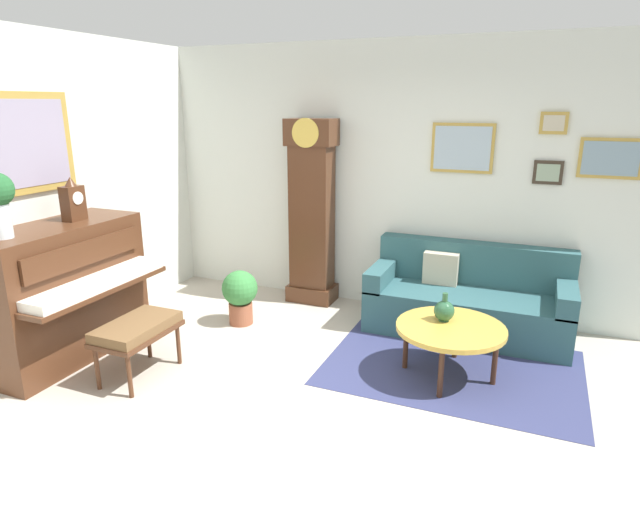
{
  "coord_description": "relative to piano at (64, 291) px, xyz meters",
  "views": [
    {
      "loc": [
        1.5,
        -3.11,
        2.18
      ],
      "look_at": [
        -0.22,
        1.03,
        0.89
      ],
      "focal_mm": 29.89,
      "sensor_mm": 36.0,
      "label": 1
    }
  ],
  "objects": [
    {
      "name": "ground_plane",
      "position": [
        2.23,
        -0.06,
        -0.65
      ],
      "size": [
        6.4,
        6.0,
        0.1
      ],
      "primitive_type": "cube",
      "color": "#B2A899"
    },
    {
      "name": "wall_left",
      "position": [
        -0.37,
        -0.06,
        0.81
      ],
      "size": [
        0.13,
        4.9,
        2.8
      ],
      "color": "silver",
      "rests_on": "ground_plane"
    },
    {
      "name": "wall_back",
      "position": [
        2.25,
        2.34,
        0.8
      ],
      "size": [
        5.3,
        0.13,
        2.8
      ],
      "color": "silver",
      "rests_on": "ground_plane"
    },
    {
      "name": "area_rug",
      "position": [
        3.2,
        1.06,
        -0.6
      ],
      "size": [
        2.1,
        1.5,
        0.01
      ],
      "primitive_type": "cube",
      "color": "navy",
      "rests_on": "ground_plane"
    },
    {
      "name": "piano",
      "position": [
        0.0,
        0.0,
        0.0
      ],
      "size": [
        0.87,
        1.44,
        1.19
      ],
      "color": "#4C2B19",
      "rests_on": "ground_plane"
    },
    {
      "name": "piano_bench",
      "position": [
        0.83,
        -0.07,
        -0.2
      ],
      "size": [
        0.42,
        0.7,
        0.48
      ],
      "color": "#4C2B19",
      "rests_on": "ground_plane"
    },
    {
      "name": "grandfather_clock",
      "position": [
        1.44,
        2.1,
        0.36
      ],
      "size": [
        0.52,
        0.34,
        2.03
      ],
      "color": "#4C2B19",
      "rests_on": "ground_plane"
    },
    {
      "name": "couch",
      "position": [
        3.19,
        1.92,
        -0.29
      ],
      "size": [
        1.9,
        0.8,
        0.84
      ],
      "color": "#2D565B",
      "rests_on": "ground_plane"
    },
    {
      "name": "coffee_table",
      "position": [
        3.18,
        0.9,
        -0.19
      ],
      "size": [
        0.88,
        0.88,
        0.45
      ],
      "color": "gold",
      "rests_on": "ground_plane"
    },
    {
      "name": "mantel_clock",
      "position": [
        0.0,
        0.22,
        0.76
      ],
      "size": [
        0.13,
        0.18,
        0.38
      ],
      "color": "#4C2B19",
      "rests_on": "piano"
    },
    {
      "name": "green_jug",
      "position": [
        3.11,
        0.99,
        -0.07
      ],
      "size": [
        0.17,
        0.17,
        0.24
      ],
      "color": "#234C33",
      "rests_on": "coffee_table"
    },
    {
      "name": "potted_plant",
      "position": [
        1.04,
        1.2,
        -0.28
      ],
      "size": [
        0.36,
        0.36,
        0.56
      ],
      "color": "#935138",
      "rests_on": "ground_plane"
    }
  ]
}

